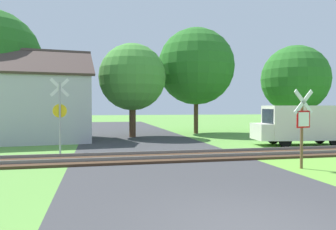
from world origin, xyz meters
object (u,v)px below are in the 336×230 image
stop_sign_near (303,123)px  tree_center (132,77)px  house (23,106)px  crossing_sign_far (60,110)px  mail_truck (301,123)px  tree_far (295,79)px  tree_right (196,66)px

stop_sign_near → tree_center: 14.30m
house → stop_sign_near: bearing=-51.7°
stop_sign_near → crossing_sign_far: size_ratio=0.79×
stop_sign_near → house: 16.58m
mail_truck → tree_far: bearing=-25.0°
tree_center → mail_truck: 11.62m
house → crossing_sign_far: bearing=-70.8°
house → mail_truck: (15.76, -5.63, -0.96)m
stop_sign_near → tree_far: 17.78m
house → mail_truck: house is taller
tree_right → stop_sign_near: bearing=-93.2°
tree_far → stop_sign_near: bearing=-122.8°
tree_center → tree_far: tree_far is taller
stop_sign_near → tree_far: tree_far is taller
stop_sign_near → tree_center: size_ratio=0.42×
stop_sign_near → mail_truck: stop_sign_near is taller
stop_sign_near → tree_right: bearing=-104.9°
house → tree_center: size_ratio=1.34×
tree_center → tree_right: bearing=20.4°
crossing_sign_far → tree_center: (4.19, 7.54, 2.27)m
crossing_sign_far → tree_center: tree_center is taller
tree_right → tree_center: (-5.38, -2.00, -1.15)m
stop_sign_near → tree_far: (9.49, 14.75, 2.92)m
house → mail_truck: size_ratio=1.76×
crossing_sign_far → tree_right: (9.57, 9.54, 3.42)m
house → tree_center: tree_center is taller
tree_center → mail_truck: bearing=-39.0°
crossing_sign_far → tree_far: tree_far is taller
tree_right → tree_center: 5.85m
crossing_sign_far → tree_right: tree_right is taller
crossing_sign_far → house: size_ratio=0.39×
tree_right → tree_center: bearing=-159.6°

